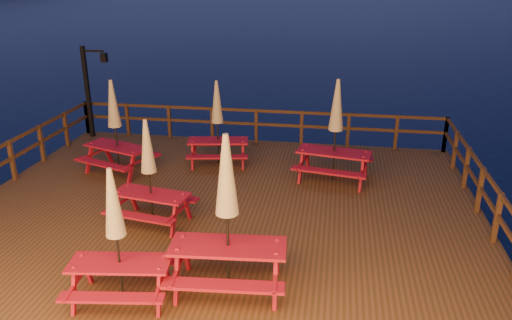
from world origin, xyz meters
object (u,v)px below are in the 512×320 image
object	(u,v)px
lamp_post	(91,84)
picnic_table_1	(116,234)
picnic_table_0	(217,122)
picnic_table_2	(149,171)

from	to	relation	value
lamp_post	picnic_table_1	distance (m)	9.45
picnic_table_0	picnic_table_1	distance (m)	6.44
lamp_post	picnic_table_1	xyz separation A→B (m)	(4.51, -8.29, -0.56)
picnic_table_0	picnic_table_2	xyz separation A→B (m)	(-0.60, -3.75, -0.03)
picnic_table_1	picnic_table_2	world-z (taller)	picnic_table_1
picnic_table_0	picnic_table_1	size ratio (longest dim) A/B	1.02
lamp_post	picnic_table_2	size ratio (longest dim) A/B	1.26
picnic_table_0	picnic_table_1	xyz separation A→B (m)	(-0.13, -6.44, -0.02)
picnic_table_1	picnic_table_2	distance (m)	2.74
lamp_post	picnic_table_2	xyz separation A→B (m)	(4.04, -5.59, -0.56)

